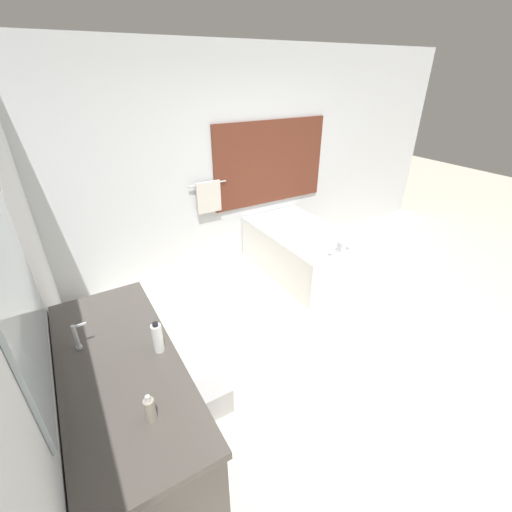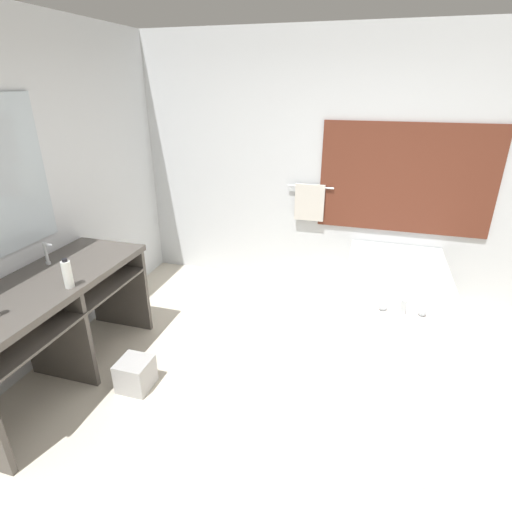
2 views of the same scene
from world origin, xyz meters
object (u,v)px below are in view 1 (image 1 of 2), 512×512
at_px(soap_dispenser, 150,409).
at_px(waste_bin, 214,397).
at_px(water_bottle_1, 158,338).
at_px(bathtub, 301,249).

xyz_separation_m(soap_dispenser, waste_bin, (0.53, 0.54, -0.82)).
bearing_deg(waste_bin, water_bottle_1, -165.85).
bearing_deg(water_bottle_1, bathtub, 32.85).
bearing_deg(water_bottle_1, waste_bin, 14.15).
bearing_deg(bathtub, waste_bin, -144.27).
xyz_separation_m(bathtub, soap_dispenser, (-2.44, -1.91, 0.62)).
bearing_deg(waste_bin, soap_dispenser, -134.78).
distance_m(bathtub, soap_dispenser, 3.16).
relative_size(bathtub, soap_dispenser, 9.58).
distance_m(bathtub, water_bottle_1, 2.77).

